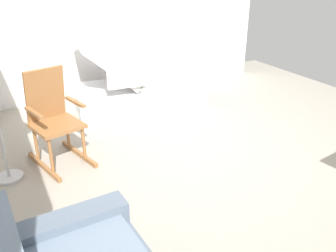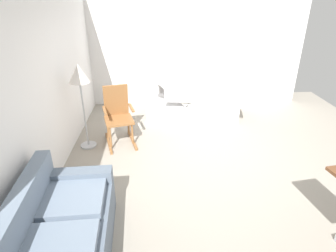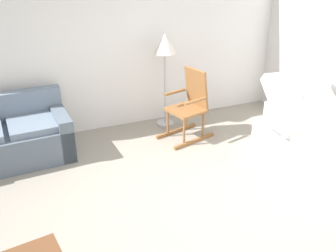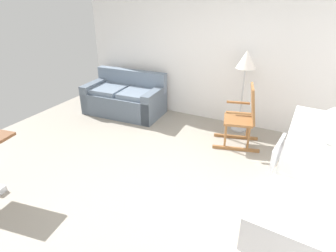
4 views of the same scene
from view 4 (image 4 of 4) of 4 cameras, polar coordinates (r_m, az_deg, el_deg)
The scene contains 6 objects.
ground_plane at distance 4.07m, azimuth -2.86°, elevation -11.12°, with size 6.77×6.77×0.00m, color gray.
back_wall at distance 5.64m, azimuth 9.64°, elevation 14.29°, with size 5.61×0.10×2.70m, color white.
hospital_bed at distance 3.62m, azimuth 26.71°, elevation -13.27°, with size 1.16×2.14×1.20m.
couch at distance 6.18m, azimuth -8.48°, elevation 5.31°, with size 1.64×0.94×0.85m.
rocking_chair at distance 4.90m, azimuth 14.60°, elevation 1.65°, with size 0.86×0.65×1.05m.
floor_lamp at distance 5.21m, azimuth 15.09°, elevation 11.49°, with size 0.34×0.34×1.48m.
Camera 4 is at (1.64, -2.81, 2.44)m, focal length 30.95 mm.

